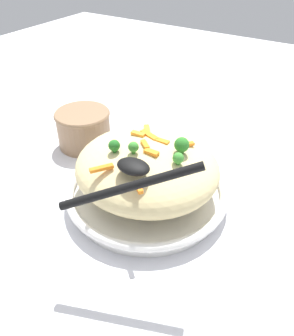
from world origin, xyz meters
name	(u,v)px	position (x,y,z in m)	size (l,w,h in m)	color
ground_plane	(147,199)	(0.00, 0.00, 0.00)	(2.40, 2.40, 0.00)	silver
serving_bowl	(147,191)	(0.00, 0.00, 0.02)	(0.31, 0.31, 0.04)	white
pasta_mound	(147,167)	(0.00, 0.00, 0.08)	(0.27, 0.25, 0.10)	#DBC689
carrot_piece_0	(187,145)	(0.06, 0.04, 0.12)	(0.03, 0.01, 0.01)	orange
carrot_piece_1	(138,134)	(-0.03, 0.02, 0.13)	(0.03, 0.01, 0.01)	orange
carrot_piece_2	(162,141)	(0.02, 0.02, 0.13)	(0.03, 0.01, 0.01)	orange
carrot_piece_3	(147,130)	(-0.03, 0.05, 0.12)	(0.04, 0.01, 0.01)	orange
carrot_piece_4	(144,145)	(0.00, -0.01, 0.13)	(0.03, 0.01, 0.01)	orange
carrot_piece_5	(151,153)	(0.02, -0.02, 0.13)	(0.03, 0.01, 0.01)	orange
carrot_piece_6	(101,168)	(-0.03, -0.09, 0.12)	(0.04, 0.01, 0.01)	orange
carrot_piece_7	(149,135)	(-0.01, 0.03, 0.13)	(0.04, 0.01, 0.01)	orange
carrot_piece_8	(139,187)	(0.05, -0.10, 0.12)	(0.03, 0.01, 0.01)	orange
broccoli_floret_0	(133,147)	(-0.01, -0.03, 0.14)	(0.02, 0.02, 0.02)	#377928
broccoli_floret_1	(114,146)	(-0.04, -0.04, 0.14)	(0.02, 0.02, 0.02)	#205B1C
broccoli_floret_2	(178,158)	(0.07, -0.01, 0.13)	(0.02, 0.02, 0.02)	#377928
broccoli_floret_3	(182,145)	(0.06, 0.02, 0.14)	(0.03, 0.03, 0.03)	#296820
serving_spoon	(132,174)	(0.04, -0.11, 0.15)	(0.17, 0.15, 0.08)	black
companion_bowl	(84,127)	(-0.24, 0.09, 0.05)	(0.13, 0.13, 0.09)	#8C6B4C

